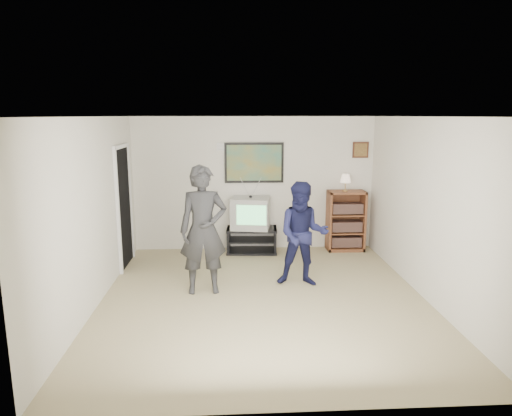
{
  "coord_description": "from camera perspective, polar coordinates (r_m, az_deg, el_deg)",
  "views": [
    {
      "loc": [
        -0.44,
        -5.98,
        2.52
      ],
      "look_at": [
        -0.06,
        0.71,
        1.15
      ],
      "focal_mm": 32.0,
      "sensor_mm": 36.0,
      "label": 1
    }
  ],
  "objects": [
    {
      "name": "air_vent",
      "position": [
        8.48,
        -3.99,
        7.66
      ],
      "size": [
        0.28,
        0.02,
        0.14
      ],
      "primitive_type": "cube",
      "color": "white",
      "rests_on": "room_shell"
    },
    {
      "name": "controller_right",
      "position": [
        6.95,
        6.11,
        -0.73
      ],
      "size": [
        0.06,
        0.12,
        0.03
      ],
      "primitive_type": "cube",
      "rotation": [
        0.0,
        0.0,
        0.2
      ],
      "color": "white",
      "rests_on": "person_short"
    },
    {
      "name": "person_short",
      "position": [
        6.8,
        5.88,
        -3.29
      ],
      "size": [
        0.84,
        0.7,
        1.57
      ],
      "primitive_type": "imported",
      "rotation": [
        0.0,
        0.0,
        -0.14
      ],
      "color": "#15173A",
      "rests_on": "room_shell"
    },
    {
      "name": "bookshelf",
      "position": [
        8.76,
        11.15,
        -1.57
      ],
      "size": [
        0.69,
        0.39,
        1.13
      ],
      "primitive_type": null,
      "color": "brown",
      "rests_on": "room_shell"
    },
    {
      "name": "controller_left",
      "position": [
        6.68,
        -6.87,
        -0.46
      ],
      "size": [
        0.06,
        0.12,
        0.03
      ],
      "primitive_type": "cube",
      "rotation": [
        0.0,
        0.0,
        0.26
      ],
      "color": "white",
      "rests_on": "person_tall"
    },
    {
      "name": "small_picture",
      "position": [
        8.83,
        12.93,
        7.09
      ],
      "size": [
        0.3,
        0.03,
        0.3
      ],
      "primitive_type": "cube",
      "color": "#452216",
      "rests_on": "room_shell"
    },
    {
      "name": "person_tall",
      "position": [
        6.51,
        -6.6,
        -2.75
      ],
      "size": [
        0.71,
        0.5,
        1.84
      ],
      "primitive_type": "imported",
      "rotation": [
        0.0,
        0.0,
        0.09
      ],
      "color": "#28282A",
      "rests_on": "room_shell"
    },
    {
      "name": "poster",
      "position": [
        8.51,
        -0.24,
        5.67
      ],
      "size": [
        1.1,
        0.03,
        0.75
      ],
      "primitive_type": "cube",
      "color": "black",
      "rests_on": "room_shell"
    },
    {
      "name": "room_shell",
      "position": [
        6.47,
        0.75,
        0.22
      ],
      "size": [
        4.51,
        5.0,
        2.51
      ],
      "color": "#8B7D58",
      "rests_on": "ground"
    },
    {
      "name": "crt_television",
      "position": [
        8.41,
        -0.67,
        -0.6
      ],
      "size": [
        0.77,
        0.69,
        0.58
      ],
      "primitive_type": null,
      "rotation": [
        0.0,
        0.0,
        -0.17
      ],
      "color": "#A7A7A2",
      "rests_on": "media_stand"
    },
    {
      "name": "doorway",
      "position": [
        7.94,
        -16.22,
        0.04
      ],
      "size": [
        0.03,
        0.85,
        2.0
      ],
      "primitive_type": "cube",
      "color": "black",
      "rests_on": "room_shell"
    },
    {
      "name": "table_lamp",
      "position": [
        8.6,
        11.11,
        3.12
      ],
      "size": [
        0.2,
        0.2,
        0.32
      ],
      "primitive_type": null,
      "color": "beige",
      "rests_on": "bookshelf"
    },
    {
      "name": "media_stand",
      "position": [
        8.53,
        -0.52,
        -4.02
      ],
      "size": [
        0.96,
        0.58,
        0.46
      ],
      "rotation": [
        0.0,
        0.0,
        -0.07
      ],
      "color": "black",
      "rests_on": "room_shell"
    }
  ]
}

